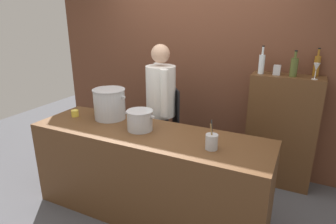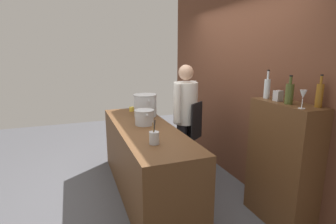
{
  "view_description": "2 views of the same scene",
  "coord_description": "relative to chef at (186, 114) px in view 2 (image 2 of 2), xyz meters",
  "views": [
    {
      "loc": [
        1.29,
        -2.19,
        1.96
      ],
      "look_at": [
        0.03,
        0.39,
        0.99
      ],
      "focal_mm": 30.71,
      "sensor_mm": 36.0,
      "label": 1
    },
    {
      "loc": [
        3.13,
        -0.85,
        1.83
      ],
      "look_at": [
        0.14,
        0.26,
        1.1
      ],
      "focal_mm": 28.16,
      "sensor_mm": 36.0,
      "label": 2
    }
  ],
  "objects": [
    {
      "name": "stockpot_large",
      "position": [
        -0.37,
        -0.49,
        0.1
      ],
      "size": [
        0.4,
        0.34,
        0.32
      ],
      "color": "#B7BABF",
      "rests_on": "prep_counter"
    },
    {
      "name": "chef",
      "position": [
        0.0,
        0.0,
        0.0
      ],
      "size": [
        0.42,
        0.45,
        1.66
      ],
      "rotation": [
        0.0,
        0.0,
        2.22
      ],
      "color": "black",
      "rests_on": "ground_plane"
    },
    {
      "name": "ground_plane",
      "position": [
        0.18,
        -0.65,
        -0.96
      ],
      "size": [
        8.0,
        8.0,
        0.0
      ],
      "primitive_type": "plane",
      "color": "#4C4C51"
    },
    {
      "name": "utensil_crock",
      "position": [
        0.85,
        -0.73,
        0.0
      ],
      "size": [
        0.1,
        0.1,
        0.25
      ],
      "color": "#B7BABF",
      "rests_on": "prep_counter"
    },
    {
      "name": "stockpot_small",
      "position": [
        0.09,
        -0.63,
        0.03
      ],
      "size": [
        0.32,
        0.26,
        0.2
      ],
      "color": "#B7BABF",
      "rests_on": "prep_counter"
    },
    {
      "name": "spice_tin_silver",
      "position": [
        1.18,
        0.52,
        0.42
      ],
      "size": [
        0.07,
        0.07,
        0.11
      ],
      "primitive_type": "cube",
      "color": "#B2B2B7",
      "rests_on": "bar_cabinet"
    },
    {
      "name": "butter_jar",
      "position": [
        -0.76,
        -0.61,
        -0.03
      ],
      "size": [
        0.08,
        0.08,
        0.07
      ],
      "primitive_type": "cylinder",
      "color": "yellow",
      "rests_on": "prep_counter"
    },
    {
      "name": "bar_cabinet",
      "position": [
        1.3,
        0.54,
        -0.3
      ],
      "size": [
        0.76,
        0.32,
        1.33
      ],
      "primitive_type": "cube",
      "color": "brown",
      "rests_on": "ground_plane"
    },
    {
      "name": "prep_counter",
      "position": [
        0.18,
        -0.65,
        -0.51
      ],
      "size": [
        2.35,
        0.7,
        0.9
      ],
      "primitive_type": "cube",
      "color": "brown",
      "rests_on": "ground_plane"
    },
    {
      "name": "wine_bottle_amber",
      "position": [
        1.56,
        0.63,
        0.48
      ],
      "size": [
        0.06,
        0.06,
        0.3
      ],
      "color": "#8C5919",
      "rests_on": "bar_cabinet"
    },
    {
      "name": "wine_bottle_clear",
      "position": [
        1.01,
        0.52,
        0.48
      ],
      "size": [
        0.07,
        0.07,
        0.31
      ],
      "color": "silver",
      "rests_on": "bar_cabinet"
    },
    {
      "name": "wine_bottle_olive",
      "position": [
        1.34,
        0.5,
        0.47
      ],
      "size": [
        0.08,
        0.08,
        0.28
      ],
      "color": "#475123",
      "rests_on": "bar_cabinet"
    },
    {
      "name": "wine_glass_short",
      "position": [
        1.56,
        0.44,
        0.49
      ],
      "size": [
        0.06,
        0.06,
        0.17
      ],
      "color": "silver",
      "rests_on": "bar_cabinet"
    },
    {
      "name": "brick_back_panel",
      "position": [
        0.18,
        0.75,
        0.54
      ],
      "size": [
        4.4,
        0.1,
        3.0
      ],
      "primitive_type": "cube",
      "color": "brown",
      "rests_on": "ground_plane"
    }
  ]
}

